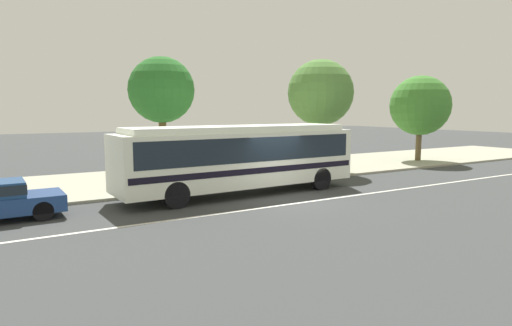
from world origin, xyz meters
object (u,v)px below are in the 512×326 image
at_px(pedestrian_waiting_near_sign, 273,160).
at_px(street_tree_far_end, 420,106).
at_px(pedestrian_standing_by_tree, 135,168).
at_px(bus_stop_sign, 299,148).
at_px(transit_bus, 240,155).
at_px(pedestrian_walking_along_curb, 246,157).
at_px(street_tree_mid_block, 321,93).
at_px(street_tree_near_stop, 162,91).

height_order(pedestrian_waiting_near_sign, street_tree_far_end, street_tree_far_end).
relative_size(pedestrian_standing_by_tree, street_tree_far_end, 0.28).
height_order(pedestrian_waiting_near_sign, bus_stop_sign, bus_stop_sign).
xyz_separation_m(transit_bus, street_tree_far_end, (16.10, 3.80, 2.16)).
distance_m(pedestrian_walking_along_curb, street_tree_mid_block, 5.91).
bearing_deg(street_tree_far_end, transit_bus, -166.71).
bearing_deg(bus_stop_sign, street_tree_mid_block, 32.43).
xyz_separation_m(pedestrian_standing_by_tree, street_tree_near_stop, (1.96, 1.95, 3.42)).
relative_size(transit_bus, street_tree_near_stop, 1.77).
xyz_separation_m(pedestrian_waiting_near_sign, street_tree_mid_block, (4.28, 1.64, 3.42)).
relative_size(pedestrian_waiting_near_sign, pedestrian_standing_by_tree, 1.03).
bearing_deg(pedestrian_waiting_near_sign, street_tree_mid_block, 21.01).
xyz_separation_m(transit_bus, bus_stop_sign, (4.34, 1.66, -0.03)).
xyz_separation_m(pedestrian_walking_along_curb, street_tree_near_stop, (-4.10, 0.94, 3.38)).
xyz_separation_m(transit_bus, pedestrian_walking_along_curb, (2.26, 3.51, -0.57)).
bearing_deg(bus_stop_sign, transit_bus, -159.03).
xyz_separation_m(pedestrian_waiting_near_sign, pedestrian_walking_along_curb, (-0.55, 1.74, 0.01)).
height_order(pedestrian_waiting_near_sign, street_tree_near_stop, street_tree_near_stop).
relative_size(pedestrian_waiting_near_sign, street_tree_near_stop, 0.28).
bearing_deg(street_tree_far_end, pedestrian_standing_by_tree, -176.26).
bearing_deg(street_tree_mid_block, street_tree_far_end, 2.48).
xyz_separation_m(pedestrian_standing_by_tree, street_tree_mid_block, (10.89, 0.91, 3.44)).
bearing_deg(street_tree_near_stop, bus_stop_sign, -24.28).
distance_m(street_tree_near_stop, street_tree_far_end, 17.96).
xyz_separation_m(bus_stop_sign, street_tree_near_stop, (-6.18, 2.79, 2.83)).
relative_size(pedestrian_walking_along_curb, street_tree_near_stop, 0.28).
relative_size(street_tree_mid_block, street_tree_far_end, 1.09).
height_order(pedestrian_walking_along_curb, street_tree_near_stop, street_tree_near_stop).
relative_size(pedestrian_walking_along_curb, bus_stop_sign, 0.71).
height_order(pedestrian_standing_by_tree, street_tree_far_end, street_tree_far_end).
xyz_separation_m(pedestrian_waiting_near_sign, pedestrian_standing_by_tree, (-6.61, 0.73, -0.03)).
relative_size(street_tree_near_stop, street_tree_mid_block, 0.96).
bearing_deg(street_tree_near_stop, street_tree_far_end, -2.07).
height_order(pedestrian_walking_along_curb, street_tree_far_end, street_tree_far_end).
xyz_separation_m(transit_bus, street_tree_mid_block, (7.10, 3.41, 2.83)).
bearing_deg(pedestrian_waiting_near_sign, bus_stop_sign, -4.00).
bearing_deg(pedestrian_standing_by_tree, pedestrian_walking_along_curb, 9.47).
bearing_deg(street_tree_mid_block, street_tree_near_stop, 173.37).
bearing_deg(bus_stop_sign, street_tree_near_stop, 155.72).
height_order(pedestrian_walking_along_curb, bus_stop_sign, bus_stop_sign).
bearing_deg(street_tree_near_stop, street_tree_mid_block, -6.63).
distance_m(street_tree_near_stop, street_tree_mid_block, 8.99).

